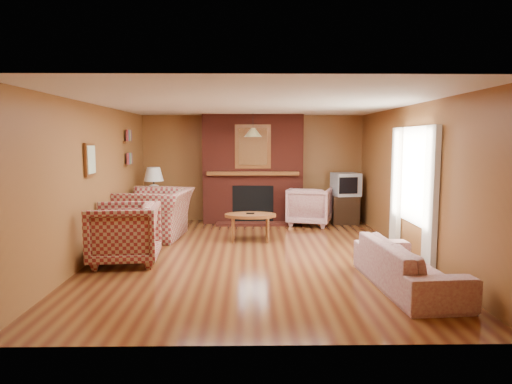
{
  "coord_description": "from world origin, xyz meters",
  "views": [
    {
      "loc": [
        -0.07,
        -7.17,
        1.85
      ],
      "look_at": [
        0.04,
        0.6,
        0.95
      ],
      "focal_mm": 32.0,
      "sensor_mm": 36.0,
      "label": 1
    }
  ],
  "objects_px": {
    "fireplace": "(253,170)",
    "side_table": "(155,213)",
    "plaid_armchair": "(124,233)",
    "coffee_table": "(250,217)",
    "floral_sofa": "(408,265)",
    "floral_armchair": "(310,206)",
    "tv_stand": "(345,209)",
    "plaid_loveseat": "(156,214)",
    "table_lamp": "(154,182)",
    "crt_tv": "(346,184)"
  },
  "relations": [
    {
      "from": "plaid_loveseat",
      "to": "plaid_armchair",
      "type": "bearing_deg",
      "value": 2.29
    },
    {
      "from": "plaid_loveseat",
      "to": "floral_armchair",
      "type": "height_order",
      "value": "plaid_loveseat"
    },
    {
      "from": "floral_armchair",
      "to": "side_table",
      "type": "xyz_separation_m",
      "value": [
        -3.33,
        -0.17,
        -0.12
      ]
    },
    {
      "from": "fireplace",
      "to": "crt_tv",
      "type": "bearing_deg",
      "value": -5.3
    },
    {
      "from": "coffee_table",
      "to": "table_lamp",
      "type": "height_order",
      "value": "table_lamp"
    },
    {
      "from": "floral_sofa",
      "to": "crt_tv",
      "type": "height_order",
      "value": "crt_tv"
    },
    {
      "from": "floral_armchair",
      "to": "tv_stand",
      "type": "distance_m",
      "value": 0.84
    },
    {
      "from": "coffee_table",
      "to": "tv_stand",
      "type": "xyz_separation_m",
      "value": [
        2.11,
        1.76,
        -0.13
      ]
    },
    {
      "from": "side_table",
      "to": "tv_stand",
      "type": "height_order",
      "value": "tv_stand"
    },
    {
      "from": "floral_sofa",
      "to": "floral_armchair",
      "type": "relative_size",
      "value": 2.17
    },
    {
      "from": "floral_sofa",
      "to": "fireplace",
      "type": "bearing_deg",
      "value": 17.91
    },
    {
      "from": "fireplace",
      "to": "plaid_loveseat",
      "type": "relative_size",
      "value": 1.71
    },
    {
      "from": "plaid_loveseat",
      "to": "side_table",
      "type": "xyz_separation_m",
      "value": [
        -0.25,
        1.09,
        -0.16
      ]
    },
    {
      "from": "fireplace",
      "to": "side_table",
      "type": "xyz_separation_m",
      "value": [
        -2.1,
        -0.53,
        -0.89
      ]
    },
    {
      "from": "coffee_table",
      "to": "fireplace",
      "type": "bearing_deg",
      "value": 88.22
    },
    {
      "from": "coffee_table",
      "to": "crt_tv",
      "type": "xyz_separation_m",
      "value": [
        2.11,
        1.75,
        0.43
      ]
    },
    {
      "from": "plaid_armchair",
      "to": "coffee_table",
      "type": "distance_m",
      "value": 2.41
    },
    {
      "from": "side_table",
      "to": "crt_tv",
      "type": "relative_size",
      "value": 0.93
    },
    {
      "from": "floral_armchair",
      "to": "crt_tv",
      "type": "xyz_separation_m",
      "value": [
        0.82,
        0.17,
        0.46
      ]
    },
    {
      "from": "plaid_loveseat",
      "to": "floral_sofa",
      "type": "relative_size",
      "value": 0.71
    },
    {
      "from": "plaid_armchair",
      "to": "crt_tv",
      "type": "relative_size",
      "value": 1.59
    },
    {
      "from": "floral_sofa",
      "to": "floral_armchair",
      "type": "bearing_deg",
      "value": 4.49
    },
    {
      "from": "coffee_table",
      "to": "floral_sofa",
      "type": "bearing_deg",
      "value": -54.02
    },
    {
      "from": "plaid_armchair",
      "to": "side_table",
      "type": "xyz_separation_m",
      "value": [
        -0.15,
        2.91,
        -0.16
      ]
    },
    {
      "from": "floral_sofa",
      "to": "table_lamp",
      "type": "xyz_separation_m",
      "value": [
        -4.0,
        4.11,
        0.68
      ]
    },
    {
      "from": "fireplace",
      "to": "table_lamp",
      "type": "distance_m",
      "value": 2.18
    },
    {
      "from": "floral_sofa",
      "to": "side_table",
      "type": "bearing_deg",
      "value": 39.9
    },
    {
      "from": "floral_sofa",
      "to": "coffee_table",
      "type": "relative_size",
      "value": 2.1
    },
    {
      "from": "floral_sofa",
      "to": "coffee_table",
      "type": "distance_m",
      "value": 3.34
    },
    {
      "from": "plaid_loveseat",
      "to": "tv_stand",
      "type": "xyz_separation_m",
      "value": [
        3.9,
        1.44,
        -0.15
      ]
    },
    {
      "from": "floral_armchair",
      "to": "tv_stand",
      "type": "bearing_deg",
      "value": -150.89
    },
    {
      "from": "plaid_loveseat",
      "to": "crt_tv",
      "type": "bearing_deg",
      "value": 115.65
    },
    {
      "from": "floral_sofa",
      "to": "coffee_table",
      "type": "height_order",
      "value": "floral_sofa"
    },
    {
      "from": "fireplace",
      "to": "crt_tv",
      "type": "xyz_separation_m",
      "value": [
        2.05,
        -0.19,
        -0.31
      ]
    },
    {
      "from": "fireplace",
      "to": "tv_stand",
      "type": "xyz_separation_m",
      "value": [
        2.05,
        -0.18,
        -0.87
      ]
    },
    {
      "from": "table_lamp",
      "to": "crt_tv",
      "type": "height_order",
      "value": "table_lamp"
    },
    {
      "from": "fireplace",
      "to": "side_table",
      "type": "distance_m",
      "value": 2.34
    },
    {
      "from": "fireplace",
      "to": "side_table",
      "type": "height_order",
      "value": "fireplace"
    },
    {
      "from": "plaid_armchair",
      "to": "floral_sofa",
      "type": "xyz_separation_m",
      "value": [
        3.85,
        -1.2,
        -0.17
      ]
    },
    {
      "from": "side_table",
      "to": "crt_tv",
      "type": "bearing_deg",
      "value": 4.74
    },
    {
      "from": "floral_armchair",
      "to": "coffee_table",
      "type": "bearing_deg",
      "value": 67.37
    },
    {
      "from": "tv_stand",
      "to": "side_table",
      "type": "bearing_deg",
      "value": -170.88
    },
    {
      "from": "fireplace",
      "to": "plaid_loveseat",
      "type": "height_order",
      "value": "fireplace"
    },
    {
      "from": "plaid_armchair",
      "to": "floral_armchair",
      "type": "bearing_deg",
      "value": 128.35
    },
    {
      "from": "fireplace",
      "to": "floral_sofa",
      "type": "xyz_separation_m",
      "value": [
        1.9,
        -4.64,
        -0.89
      ]
    },
    {
      "from": "plaid_loveseat",
      "to": "table_lamp",
      "type": "xyz_separation_m",
      "value": [
        -0.25,
        1.09,
        0.51
      ]
    },
    {
      "from": "floral_sofa",
      "to": "side_table",
      "type": "relative_size",
      "value": 3.36
    },
    {
      "from": "table_lamp",
      "to": "floral_sofa",
      "type": "bearing_deg",
      "value": -45.75
    },
    {
      "from": "plaid_armchair",
      "to": "coffee_table",
      "type": "height_order",
      "value": "plaid_armchair"
    },
    {
      "from": "fireplace",
      "to": "tv_stand",
      "type": "bearing_deg",
      "value": -5.15
    }
  ]
}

